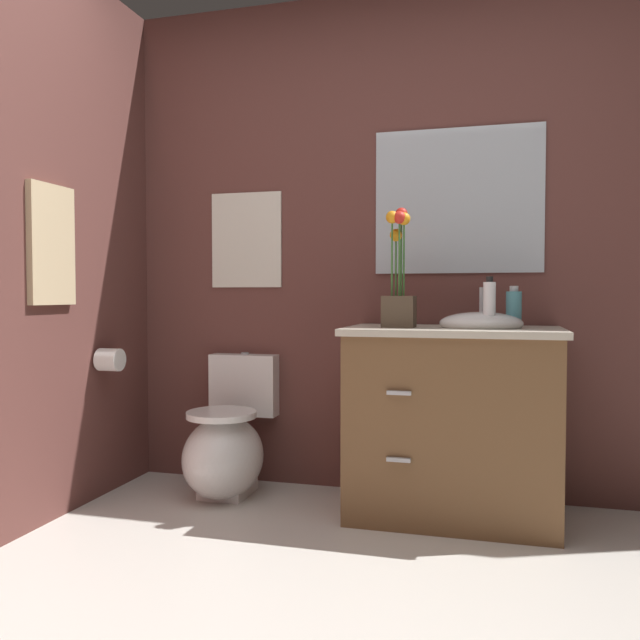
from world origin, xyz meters
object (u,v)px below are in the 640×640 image
object	(u,v)px
wall_mirror	(458,201)
toilet	(227,446)
vanity_cabinet	(453,420)
toilet_paper_roll	(110,360)
lotion_bottle	(489,305)
flower_vase	(399,289)
hanging_towel	(52,245)
soap_bottle	(514,309)
wall_poster	(246,240)

from	to	relation	value
wall_mirror	toilet	bearing A→B (deg)	-166.28
vanity_cabinet	toilet_paper_roll	bearing A→B (deg)	-174.03
lotion_bottle	toilet_paper_roll	distance (m)	1.80
flower_vase	hanging_towel	distance (m)	1.53
flower_vase	toilet_paper_roll	xyz separation A→B (m)	(-1.39, -0.12, -0.34)
wall_mirror	soap_bottle	bearing A→B (deg)	-46.74
soap_bottle	wall_poster	bearing A→B (deg)	168.55
toilet	soap_bottle	distance (m)	1.52
hanging_towel	toilet_paper_roll	world-z (taller)	hanging_towel
wall_mirror	hanging_towel	world-z (taller)	wall_mirror
wall_poster	toilet	bearing A→B (deg)	-90.00
lotion_bottle	hanging_towel	size ratio (longest dim) A/B	0.43
vanity_cabinet	wall_poster	bearing A→B (deg)	165.02
wall_mirror	lotion_bottle	bearing A→B (deg)	-66.58
flower_vase	wall_mirror	distance (m)	0.60
toilet	vanity_cabinet	distance (m)	1.12
flower_vase	lotion_bottle	size ratio (longest dim) A/B	2.40
wall_mirror	toilet_paper_roll	size ratio (longest dim) A/B	7.27
vanity_cabinet	flower_vase	world-z (taller)	flower_vase
toilet	wall_poster	size ratio (longest dim) A/B	1.38
lotion_bottle	hanging_towel	bearing A→B (deg)	-166.30
vanity_cabinet	wall_poster	distance (m)	1.42
flower_vase	wall_poster	bearing A→B (deg)	158.38
lotion_bottle	toilet_paper_roll	bearing A→B (deg)	-176.63
toilet_paper_roll	toilet	bearing A→B (deg)	20.48
toilet	flower_vase	size ratio (longest dim) A/B	1.29
toilet	flower_vase	world-z (taller)	flower_vase
toilet	wall_mirror	world-z (taller)	wall_mirror
vanity_cabinet	toilet_paper_roll	distance (m)	1.65
soap_bottle	toilet_paper_roll	world-z (taller)	soap_bottle
vanity_cabinet	hanging_towel	size ratio (longest dim) A/B	1.98
flower_vase	wall_mirror	bearing A→B (deg)	55.50
wall_poster	hanging_towel	bearing A→B (deg)	-125.78
flower_vase	lotion_bottle	bearing A→B (deg)	-2.66
wall_mirror	hanging_towel	size ratio (longest dim) A/B	1.54
flower_vase	toilet_paper_roll	bearing A→B (deg)	-174.95
vanity_cabinet	toilet	bearing A→B (deg)	178.62
toilet	wall_mirror	xyz separation A→B (m)	(1.10, 0.27, 1.21)
vanity_cabinet	lotion_bottle	distance (m)	0.54
lotion_bottle	wall_mirror	bearing A→B (deg)	113.42
wall_poster	wall_mirror	bearing A→B (deg)	0.00
flower_vase	toilet_paper_roll	world-z (taller)	flower_vase
wall_poster	toilet_paper_roll	xyz separation A→B (m)	(-0.53, -0.46, -0.60)
wall_poster	soap_bottle	bearing A→B (deg)	-11.45
wall_poster	hanging_towel	xyz separation A→B (m)	(-0.58, -0.81, -0.07)
flower_vase	soap_bottle	xyz separation A→B (m)	(0.49, 0.07, -0.09)
wall_poster	hanging_towel	size ratio (longest dim) A/B	0.96
toilet	lotion_bottle	size ratio (longest dim) A/B	3.09
flower_vase	hanging_towel	world-z (taller)	hanging_towel
lotion_bottle	toilet_paper_roll	size ratio (longest dim) A/B	2.03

